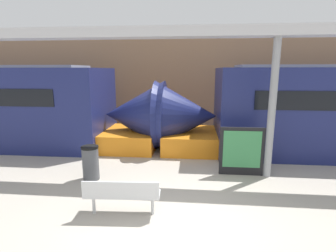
{
  "coord_description": "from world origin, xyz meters",
  "views": [
    {
      "loc": [
        0.37,
        -4.64,
        3.01
      ],
      "look_at": [
        -0.36,
        2.89,
        1.4
      ],
      "focal_mm": 28.0,
      "sensor_mm": 36.0,
      "label": 1
    }
  ],
  "objects_px": {
    "bench_near": "(122,193)",
    "trash_bin": "(91,163)",
    "support_column_near": "(272,110)",
    "poster_board": "(242,151)"
  },
  "relations": [
    {
      "from": "bench_near",
      "to": "poster_board",
      "type": "bearing_deg",
      "value": 37.6
    },
    {
      "from": "poster_board",
      "to": "trash_bin",
      "type": "bearing_deg",
      "value": -170.2
    },
    {
      "from": "bench_near",
      "to": "trash_bin",
      "type": "xyz_separation_m",
      "value": [
        -1.38,
        1.77,
        -0.02
      ]
    },
    {
      "from": "poster_board",
      "to": "support_column_near",
      "type": "relative_size",
      "value": 0.37
    },
    {
      "from": "trash_bin",
      "to": "support_column_near",
      "type": "xyz_separation_m",
      "value": [
        4.99,
        0.71,
        1.45
      ]
    },
    {
      "from": "bench_near",
      "to": "support_column_near",
      "type": "xyz_separation_m",
      "value": [
        3.61,
        2.48,
        1.43
      ]
    },
    {
      "from": "bench_near",
      "to": "trash_bin",
      "type": "distance_m",
      "value": 2.24
    },
    {
      "from": "trash_bin",
      "to": "poster_board",
      "type": "height_order",
      "value": "poster_board"
    },
    {
      "from": "bench_near",
      "to": "trash_bin",
      "type": "height_order",
      "value": "trash_bin"
    },
    {
      "from": "bench_near",
      "to": "trash_bin",
      "type": "relative_size",
      "value": 1.66
    }
  ]
}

